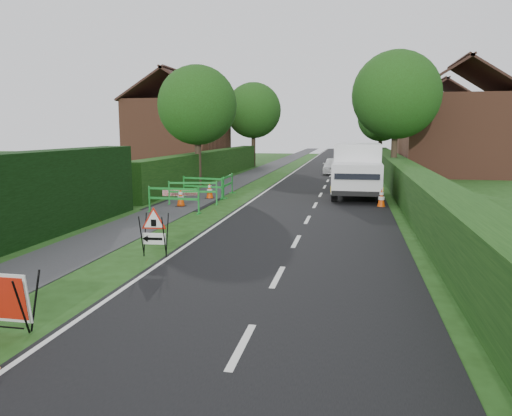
{
  "coord_description": "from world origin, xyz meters",
  "views": [
    {
      "loc": [
        3.99,
        -9.1,
        3.07
      ],
      "look_at": [
        1.47,
        3.88,
        1.03
      ],
      "focal_mm": 35.0,
      "sensor_mm": 36.0,
      "label": 1
    }
  ],
  "objects": [
    {
      "name": "hedge_west_far",
      "position": [
        -5.0,
        22.0,
        0.0
      ],
      "size": [
        1.0,
        24.0,
        1.8
      ],
      "primitive_type": "cube",
      "color": "#14380F",
      "rests_on": "ground"
    },
    {
      "name": "road_surface",
      "position": [
        2.5,
        35.0,
        0.0
      ],
      "size": [
        6.0,
        90.0,
        0.02
      ],
      "primitive_type": "cube",
      "color": "black",
      "rests_on": "ground"
    },
    {
      "name": "triangle_sign",
      "position": [
        -0.75,
        2.12,
        0.73
      ],
      "size": [
        0.77,
        0.77,
        1.05
      ],
      "rotation": [
        0.0,
        0.0,
        0.08
      ],
      "color": "black",
      "rests_on": "ground"
    },
    {
      "name": "tree_fw",
      "position": [
        -4.6,
        34.0,
        4.83
      ],
      "size": [
        4.8,
        4.8,
        7.24
      ],
      "color": "#2D2116",
      "rests_on": "ground"
    },
    {
      "name": "traffic_cone_2",
      "position": [
        4.51,
        16.38,
        0.39
      ],
      "size": [
        0.38,
        0.38,
        0.79
      ],
      "color": "black",
      "rests_on": "ground"
    },
    {
      "name": "ped_barrier_2",
      "position": [
        -2.76,
        12.8,
        0.63
      ],
      "size": [
        2.09,
        0.78,
        1.0
      ],
      "rotation": [
        0.0,
        0.0,
        -0.21
      ],
      "color": "#198C2C",
      "rests_on": "ground"
    },
    {
      "name": "ped_barrier_1",
      "position": [
        -2.58,
        10.81,
        0.63
      ],
      "size": [
        2.09,
        0.72,
        1.0
      ],
      "rotation": [
        0.0,
        0.0,
        0.18
      ],
      "color": "#198C2C",
      "rests_on": "ground"
    },
    {
      "name": "traffic_cone_3",
      "position": [
        -2.88,
        10.14,
        0.39
      ],
      "size": [
        0.38,
        0.38,
        0.79
      ],
      "color": "black",
      "rests_on": "ground"
    },
    {
      "name": "traffic_cone_4",
      "position": [
        -2.41,
        12.75,
        0.39
      ],
      "size": [
        0.38,
        0.38,
        0.79
      ],
      "color": "black",
      "rests_on": "ground"
    },
    {
      "name": "house_east_a",
      "position": [
        11.0,
        28.0,
        2.9
      ],
      "size": [
        7.5,
        7.4,
        7.88
      ],
      "color": "brown",
      "rests_on": "ground"
    },
    {
      "name": "tree_fe",
      "position": [
        6.4,
        38.0,
        4.22
      ],
      "size": [
        4.2,
        4.2,
        6.33
      ],
      "color": "#2D2116",
      "rests_on": "ground"
    },
    {
      "name": "traffic_cone_1",
      "position": [
        5.22,
        14.05,
        0.39
      ],
      "size": [
        0.38,
        0.38,
        0.79
      ],
      "color": "black",
      "rests_on": "ground"
    },
    {
      "name": "house_east_b",
      "position": [
        12.0,
        42.0,
        2.9
      ],
      "size": [
        7.5,
        7.4,
        7.88
      ],
      "color": "brown",
      "rests_on": "ground"
    },
    {
      "name": "traffic_cone_0",
      "position": [
        5.17,
        11.54,
        0.39
      ],
      "size": [
        0.38,
        0.38,
        0.79
      ],
      "color": "black",
      "rests_on": "ground"
    },
    {
      "name": "hatchback_car",
      "position": [
        2.59,
        27.25,
        0.6
      ],
      "size": [
        1.5,
        3.56,
        1.2
      ],
      "primitive_type": "imported",
      "rotation": [
        0.0,
        0.0,
        0.02
      ],
      "color": "white",
      "rests_on": "ground"
    },
    {
      "name": "tree_ne",
      "position": [
        6.4,
        22.0,
        5.17
      ],
      "size": [
        5.2,
        5.2,
        7.79
      ],
      "color": "#2D2116",
      "rests_on": "ground"
    },
    {
      "name": "tree_nw",
      "position": [
        -4.6,
        18.0,
        4.48
      ],
      "size": [
        4.4,
        4.4,
        6.7
      ],
      "color": "#2D2116",
      "rests_on": "ground"
    },
    {
      "name": "house_west",
      "position": [
        -10.0,
        30.0,
        2.9
      ],
      "size": [
        7.5,
        7.4,
        7.88
      ],
      "color": "brown",
      "rests_on": "ground"
    },
    {
      "name": "redwhite_plank",
      "position": [
        -3.26,
        11.13,
        0.0
      ],
      "size": [
        1.44,
        0.51,
        0.25
      ],
      "primitive_type": "cube",
      "rotation": [
        0.0,
        0.0,
        0.32
      ],
      "color": "red",
      "rests_on": "ground"
    },
    {
      "name": "works_van",
      "position": [
        4.21,
        14.69,
        1.31
      ],
      "size": [
        2.19,
        5.46,
        2.48
      ],
      "rotation": [
        0.0,
        0.0,
        -0.01
      ],
      "color": "silver",
      "rests_on": "ground"
    },
    {
      "name": "ped_barrier_0",
      "position": [
        -2.62,
        8.61,
        0.63
      ],
      "size": [
        2.08,
        0.46,
        1.0
      ],
      "rotation": [
        0.0,
        0.0,
        -0.05
      ],
      "color": "#198C2C",
      "rests_on": "ground"
    },
    {
      "name": "ground",
      "position": [
        0.0,
        0.0,
        0.0
      ],
      "size": [
        120.0,
        120.0,
        0.0
      ],
      "primitive_type": "plane",
      "color": "#1D3F12",
      "rests_on": "ground"
    },
    {
      "name": "ped_barrier_3",
      "position": [
        -1.85,
        13.95,
        0.63
      ],
      "size": [
        0.43,
        2.07,
        1.0
      ],
      "rotation": [
        0.0,
        0.0,
        1.61
      ],
      "color": "#198C2C",
      "rests_on": "ground"
    },
    {
      "name": "hedge_east",
      "position": [
        6.5,
        16.0,
        0.0
      ],
      "size": [
        1.2,
        50.0,
        1.5
      ],
      "primitive_type": "cube",
      "color": "#14380F",
      "rests_on": "ground"
    },
    {
      "name": "footpath",
      "position": [
        -3.0,
        35.0,
        0.01
      ],
      "size": [
        2.0,
        90.0,
        0.02
      ],
      "primitive_type": "cube",
      "color": "#2D2D30",
      "rests_on": "ground"
    }
  ]
}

